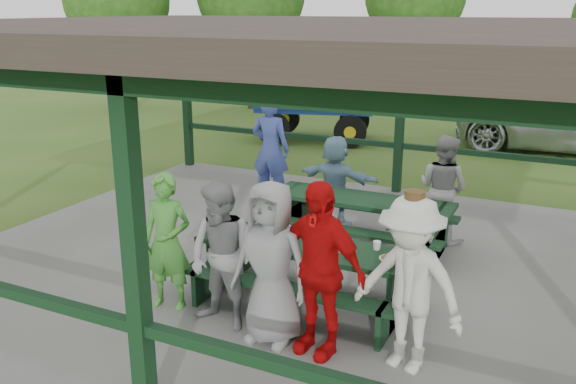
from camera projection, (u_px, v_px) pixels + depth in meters
The scene contains 16 objects.
ground at pixel (320, 268), 8.54m from camera, with size 90.00×90.00×0.00m, color #35561B.
concrete_slab at pixel (320, 265), 8.53m from camera, with size 10.00×8.00×0.10m, color #63635F.
pavilion_structure at pixel (324, 36), 7.62m from camera, with size 10.60×8.60×3.24m.
picnic_table_near at pixel (305, 266), 7.21m from camera, with size 2.61×1.39×0.75m.
picnic_table_far at pixel (361, 216), 8.94m from camera, with size 2.65×1.39×0.75m.
table_setting at pixel (304, 240), 7.16m from camera, with size 2.21×0.45×0.10m.
contestant_green at pixel (167, 242), 7.04m from camera, with size 0.59×0.39×1.62m, color #3F8A31.
contestant_grey_left at pixel (222, 257), 6.57m from camera, with size 0.80×0.63×1.65m, color gray.
contestant_grey_mid at pixel (271, 263), 6.28m from camera, with size 0.86×0.56×1.76m, color gray.
contestant_red at pixel (318, 269), 6.06m from camera, with size 1.07×0.45×1.83m, color #BF090B.
contestant_white_fedora at pixel (409, 285), 5.78m from camera, with size 1.26×0.90×1.82m.
spectator_lblue at pixel (335, 181), 9.78m from camera, with size 1.37×0.44×1.48m, color #7DA7C1.
spectator_blue at pixel (271, 149), 10.89m from camera, with size 0.71×0.47×1.95m, color #4658B6.
spectator_grey at pixel (443, 188), 9.12m from camera, with size 0.79×0.62×1.62m, color gray.
farm_trailer at pixel (316, 113), 16.60m from camera, with size 4.34×2.60×1.51m.
tree_edge_left at pixel (117, 0), 20.54m from camera, with size 3.53×3.53×5.52m.
Camera 1 is at (3.02, -7.27, 3.50)m, focal length 38.00 mm.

